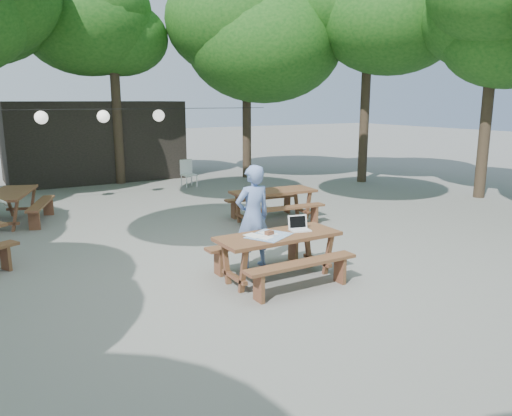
{
  "coord_description": "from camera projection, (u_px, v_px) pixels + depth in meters",
  "views": [
    {
      "loc": [
        -3.69,
        -8.21,
        2.85
      ],
      "look_at": [
        0.53,
        -1.07,
        1.05
      ],
      "focal_mm": 35.0,
      "sensor_mm": 36.0,
      "label": 1
    }
  ],
  "objects": [
    {
      "name": "woman",
      "position": [
        253.0,
        217.0,
        8.51
      ],
      "size": [
        0.65,
        0.43,
        1.79
      ],
      "primitive_type": "imported",
      "rotation": [
        0.0,
        0.0,
        3.15
      ],
      "color": "#6E8AC8",
      "rests_on": "ground"
    },
    {
      "name": "plastic_chair",
      "position": [
        189.0,
        179.0,
        16.66
      ],
      "size": [
        0.47,
        0.47,
        0.9
      ],
      "rotation": [
        0.0,
        0.0,
        0.06
      ],
      "color": "white",
      "rests_on": "ground"
    },
    {
      "name": "paper_lanterns",
      "position": [
        104.0,
        116.0,
        13.79
      ],
      "size": [
        9.0,
        0.34,
        0.38
      ],
      "color": "black",
      "rests_on": "ground"
    },
    {
      "name": "picnic_table_ne",
      "position": [
        273.0,
        205.0,
        11.91
      ],
      "size": [
        2.06,
        1.73,
        0.75
      ],
      "rotation": [
        0.0,
        0.0,
        -0.08
      ],
      "color": "brown",
      "rests_on": "ground"
    },
    {
      "name": "laptop",
      "position": [
        299.0,
        226.0,
        8.21
      ],
      "size": [
        0.38,
        0.33,
        0.24
      ],
      "rotation": [
        0.0,
        0.0,
        -0.23
      ],
      "color": "white",
      "rests_on": "main_picnic_table"
    },
    {
      "name": "picnic_table_far_w",
      "position": [
        12.0,
        207.0,
        11.68
      ],
      "size": [
        2.13,
        2.32,
        0.75
      ],
      "rotation": [
        0.0,
        0.0,
        1.23
      ],
      "color": "brown",
      "rests_on": "ground"
    },
    {
      "name": "main_picnic_table",
      "position": [
        278.0,
        256.0,
        8.04
      ],
      "size": [
        2.0,
        1.58,
        0.75
      ],
      "color": "brown",
      "rests_on": "ground"
    },
    {
      "name": "pavilion",
      "position": [
        94.0,
        141.0,
        18.13
      ],
      "size": [
        6.0,
        3.0,
        2.8
      ],
      "primitive_type": "cube",
      "color": "black",
      "rests_on": "ground"
    },
    {
      "name": "ground",
      "position": [
        203.0,
        255.0,
        9.35
      ],
      "size": [
        80.0,
        80.0,
        0.0
      ],
      "primitive_type": "plane",
      "color": "slate",
      "rests_on": "ground"
    },
    {
      "name": "tabletop_clutter",
      "position": [
        268.0,
        235.0,
        7.88
      ],
      "size": [
        0.83,
        0.79,
        0.08
      ],
      "color": "#346EB3",
      "rests_on": "main_picnic_table"
    }
  ]
}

